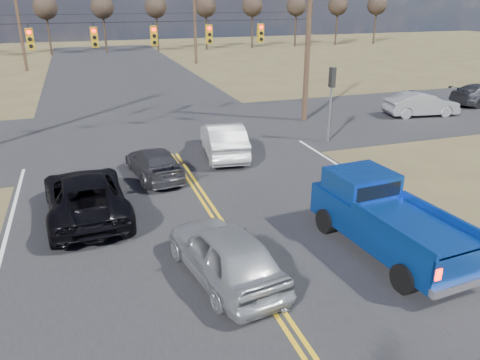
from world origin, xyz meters
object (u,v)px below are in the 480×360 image
object	(u,v)px
pickup_truck	(385,219)
cross_car_east_near	(421,104)
white_car_queue	(223,139)
black_suv	(85,195)
silver_suv	(225,253)
dgrey_car_queue	(154,163)

from	to	relation	value
pickup_truck	cross_car_east_near	xyz separation A→B (m)	(12.45, 13.87, -0.25)
pickup_truck	white_car_queue	bearing A→B (deg)	96.04
white_car_queue	black_suv	bearing A→B (deg)	45.23
pickup_truck	silver_suv	bearing A→B (deg)	174.77
pickup_truck	white_car_queue	distance (m)	10.44
pickup_truck	cross_car_east_near	distance (m)	18.64
black_suv	dgrey_car_queue	world-z (taller)	black_suv
silver_suv	cross_car_east_near	size ratio (longest dim) A/B	0.99
silver_suv	dgrey_car_queue	world-z (taller)	silver_suv
cross_car_east_near	black_suv	bearing A→B (deg)	120.38
dgrey_car_queue	silver_suv	bearing A→B (deg)	86.65
white_car_queue	dgrey_car_queue	xyz separation A→B (m)	(-3.63, -1.82, -0.20)
pickup_truck	black_suv	distance (m)	10.01
cross_car_east_near	pickup_truck	bearing A→B (deg)	146.28
silver_suv	black_suv	distance (m)	6.32
silver_suv	white_car_queue	size ratio (longest dim) A/B	0.93
white_car_queue	cross_car_east_near	bearing A→B (deg)	-157.77
dgrey_car_queue	white_car_queue	bearing A→B (deg)	-160.62
black_suv	cross_car_east_near	xyz separation A→B (m)	(20.92, 8.53, -0.02)
pickup_truck	silver_suv	size ratio (longest dim) A/B	1.24
silver_suv	dgrey_car_queue	distance (m)	8.42
white_car_queue	dgrey_car_queue	world-z (taller)	white_car_queue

